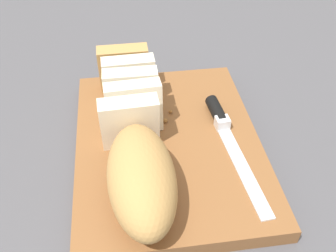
% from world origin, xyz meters
% --- Properties ---
extents(ground_plane, '(3.00, 3.00, 0.00)m').
position_xyz_m(ground_plane, '(0.00, 0.00, 0.00)').
color(ground_plane, '#4C4C51').
extents(cutting_board, '(0.40, 0.31, 0.03)m').
position_xyz_m(cutting_board, '(0.00, 0.00, 0.01)').
color(cutting_board, brown).
rests_on(cutting_board, ground_plane).
extents(bread_loaf, '(0.38, 0.12, 0.09)m').
position_xyz_m(bread_loaf, '(-0.03, 0.05, 0.07)').
color(bread_loaf, tan).
rests_on(bread_loaf, cutting_board).
extents(bread_knife, '(0.25, 0.05, 0.02)m').
position_xyz_m(bread_knife, '(0.02, -0.09, 0.03)').
color(bread_knife, silver).
rests_on(bread_knife, cutting_board).
extents(crumb_near_knife, '(0.01, 0.01, 0.01)m').
position_xyz_m(crumb_near_knife, '(0.07, -0.01, 0.03)').
color(crumb_near_knife, '#996633').
rests_on(crumb_near_knife, cutting_board).
extents(crumb_near_loaf, '(0.01, 0.01, 0.01)m').
position_xyz_m(crumb_near_loaf, '(0.04, -0.00, 0.03)').
color(crumb_near_loaf, '#996633').
rests_on(crumb_near_loaf, cutting_board).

